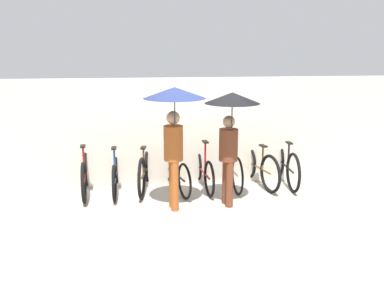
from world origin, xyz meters
name	(u,v)px	position (x,y,z in m)	size (l,w,h in m)	color
ground_plane	(200,218)	(0.00, 0.00, 0.00)	(30.00, 30.00, 0.00)	#9E998E
back_wall	(186,132)	(0.00, 1.83, 1.05)	(11.88, 0.12, 2.11)	beige
parked_bicycle_0	(85,174)	(-1.94, 1.42, 0.38)	(0.44, 1.70, 1.03)	black
parked_bicycle_1	(116,174)	(-1.39, 1.46, 0.35)	(0.44, 1.68, 1.05)	black
parked_bicycle_2	(145,170)	(-0.83, 1.51, 0.39)	(0.45, 1.71, 1.06)	black
parked_bicycle_3	(174,172)	(-0.28, 1.45, 0.35)	(0.59, 1.71, 0.97)	black
parked_bicycle_4	(203,170)	(0.28, 1.47, 0.36)	(0.44, 1.67, 1.11)	black
parked_bicycle_5	(230,167)	(0.83, 1.53, 0.38)	(0.44, 1.72, 0.99)	black
parked_bicycle_6	(258,167)	(1.38, 1.52, 0.38)	(0.52, 1.66, 0.99)	black
parked_bicycle_7	(285,165)	(1.94, 1.52, 0.39)	(0.44, 1.76, 0.98)	black
pedestrian_leading	(174,115)	(-0.36, 0.38, 1.62)	(0.99, 0.99, 2.07)	#9E4C1E
pedestrian_center	(231,120)	(0.57, 0.43, 1.51)	(0.90, 0.90, 1.97)	brown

